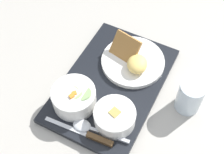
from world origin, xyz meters
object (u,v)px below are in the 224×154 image
object	(u,v)px
bowl_salad	(74,97)
plate_main	(133,61)
spoon	(90,128)
glass_water	(190,97)
bowl_soup	(115,116)
knife	(92,136)

from	to	relation	value
bowl_salad	plate_main	size ratio (longest dim) A/B	0.63
bowl_salad	spoon	xyz separation A→B (m)	(-0.05, -0.08, -0.03)
bowl_salad	glass_water	world-z (taller)	glass_water
glass_water	bowl_salad	bearing A→B (deg)	116.50
spoon	bowl_soup	bearing A→B (deg)	-139.15
bowl_soup	spoon	size ratio (longest dim) A/B	0.70
plate_main	glass_water	xyz separation A→B (m)	(-0.06, -0.20, 0.01)
bowl_salad	plate_main	xyz separation A→B (m)	(0.20, -0.09, -0.02)
spoon	glass_water	xyz separation A→B (m)	(0.20, -0.21, 0.02)
bowl_soup	knife	bearing A→B (deg)	154.30
bowl_soup	knife	world-z (taller)	bowl_soup
plate_main	knife	xyz separation A→B (m)	(-0.28, -0.00, -0.01)
bowl_salad	knife	distance (m)	0.12
plate_main	bowl_soup	bearing A→B (deg)	-169.96
knife	bowl_soup	bearing A→B (deg)	-118.41
spoon	bowl_salad	bearing A→B (deg)	-39.32
knife	spoon	world-z (taller)	knife
plate_main	knife	bearing A→B (deg)	-179.45
bowl_salad	plate_main	bearing A→B (deg)	-24.09
bowl_soup	plate_main	size ratio (longest dim) A/B	0.58
plate_main	spoon	bearing A→B (deg)	177.10
plate_main	knife	distance (m)	0.28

